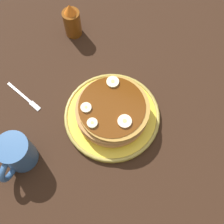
{
  "coord_description": "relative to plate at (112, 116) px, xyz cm",
  "views": [
    {
      "loc": [
        27.58,
        10.39,
        70.84
      ],
      "look_at": [
        0.0,
        0.0,
        3.53
      ],
      "focal_mm": 44.64,
      "sensor_mm": 36.0,
      "label": 1
    }
  ],
  "objects": [
    {
      "name": "banana_slice_1",
      "position": [
        2.86,
        4.39,
        6.46
      ],
      "size": [
        3.52,
        3.52,
        0.83
      ],
      "color": "#FDE3BA",
      "rests_on": "pancake_stack"
    },
    {
      "name": "banana_slice_0",
      "position": [
        -6.49,
        -2.24,
        6.46
      ],
      "size": [
        3.3,
        3.3,
        0.82
      ],
      "color": "#F8EDB3",
      "rests_on": "pancake_stack"
    },
    {
      "name": "plate",
      "position": [
        0.0,
        0.0,
        0.0
      ],
      "size": [
        26.04,
        26.04,
        1.82
      ],
      "color": "yellow",
      "rests_on": "ground_plane"
    },
    {
      "name": "syrup_bottle",
      "position": [
        -23.03,
        -21.56,
        4.19
      ],
      "size": [
        5.22,
        5.22,
        11.69
      ],
      "color": "brown",
      "rests_on": "ground_plane"
    },
    {
      "name": "banana_slice_2",
      "position": [
        6.08,
        -2.87,
        6.49
      ],
      "size": [
        2.63,
        2.63,
        0.88
      ],
      "color": "#EEEAB2",
      "rests_on": "pancake_stack"
    },
    {
      "name": "banana_slice_3",
      "position": [
        2.78,
        -5.91,
        6.45
      ],
      "size": [
        2.74,
        2.74,
        0.81
      ],
      "color": "#F5ECBE",
      "rests_on": "pancake_stack"
    },
    {
      "name": "coffee_mug",
      "position": [
        19.14,
        -17.59,
        4.07
      ],
      "size": [
        11.67,
        8.01,
        9.8
      ],
      "color": "#33598C",
      "rests_on": "ground_plane"
    },
    {
      "name": "pancake_stack",
      "position": [
        0.08,
        0.17,
        3.37
      ],
      "size": [
        19.35,
        19.34,
        5.71
      ],
      "color": "#C28942",
      "rests_on": "plate"
    },
    {
      "name": "ground_plane",
      "position": [
        0.0,
        0.0,
        -2.48
      ],
      "size": [
        140.0,
        140.0,
        3.0
      ],
      "primitive_type": "cube",
      "color": "black"
    },
    {
      "name": "fork",
      "position": [
        3.18,
        -25.06,
        -0.73
      ],
      "size": [
        5.29,
        12.57,
        0.5
      ],
      "color": "silver",
      "rests_on": "ground_plane"
    }
  ]
}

